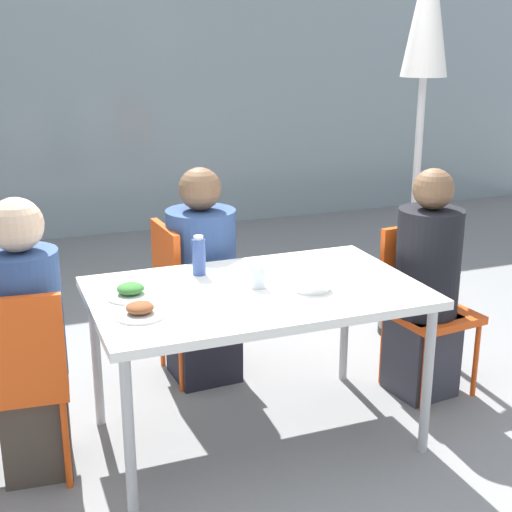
{
  "coord_description": "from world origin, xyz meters",
  "views": [
    {
      "loc": [
        -1.07,
        -2.77,
        1.81
      ],
      "look_at": [
        0.0,
        0.0,
        0.89
      ],
      "focal_mm": 50.0,
      "sensor_mm": 36.0,
      "label": 1
    }
  ],
  "objects_px": {
    "salad_bowl": "(312,283)",
    "chair_right": "(422,295)",
    "bottle": "(199,256)",
    "person_right": "(426,290)",
    "person_left": "(28,346)",
    "person_far": "(202,283)",
    "chair_far": "(185,289)",
    "drinking_cup": "(258,276)",
    "chair_left": "(17,373)",
    "closed_umbrella": "(425,51)"
  },
  "relations": [
    {
      "from": "person_left",
      "to": "chair_far",
      "type": "bearing_deg",
      "value": 42.85
    },
    {
      "from": "chair_right",
      "to": "person_far",
      "type": "relative_size",
      "value": 0.74
    },
    {
      "from": "chair_far",
      "to": "closed_umbrella",
      "type": "relative_size",
      "value": 0.37
    },
    {
      "from": "person_right",
      "to": "person_left",
      "type": "bearing_deg",
      "value": -6.08
    },
    {
      "from": "person_left",
      "to": "chair_far",
      "type": "xyz_separation_m",
      "value": [
        0.85,
        0.65,
        -0.08
      ]
    },
    {
      "from": "person_far",
      "to": "person_right",
      "type": "bearing_deg",
      "value": 56.7
    },
    {
      "from": "person_left",
      "to": "person_right",
      "type": "relative_size",
      "value": 1.01
    },
    {
      "from": "chair_right",
      "to": "drinking_cup",
      "type": "bearing_deg",
      "value": 3.86
    },
    {
      "from": "bottle",
      "to": "salad_bowl",
      "type": "bearing_deg",
      "value": -43.31
    },
    {
      "from": "drinking_cup",
      "to": "chair_far",
      "type": "bearing_deg",
      "value": 100.59
    },
    {
      "from": "person_far",
      "to": "chair_right",
      "type": "bearing_deg",
      "value": 61.33
    },
    {
      "from": "person_left",
      "to": "person_right",
      "type": "distance_m",
      "value": 1.95
    },
    {
      "from": "chair_right",
      "to": "bottle",
      "type": "xyz_separation_m",
      "value": [
        -1.19,
        0.08,
        0.33
      ]
    },
    {
      "from": "person_left",
      "to": "person_far",
      "type": "bearing_deg",
      "value": 38.39
    },
    {
      "from": "person_left",
      "to": "chair_right",
      "type": "xyz_separation_m",
      "value": [
        1.99,
        0.1,
        -0.08
      ]
    },
    {
      "from": "chair_far",
      "to": "person_far",
      "type": "relative_size",
      "value": 0.74
    },
    {
      "from": "drinking_cup",
      "to": "bottle",
      "type": "bearing_deg",
      "value": 125.93
    },
    {
      "from": "chair_left",
      "to": "person_left",
      "type": "xyz_separation_m",
      "value": [
        0.06,
        0.07,
        0.08
      ]
    },
    {
      "from": "bottle",
      "to": "drinking_cup",
      "type": "bearing_deg",
      "value": -54.07
    },
    {
      "from": "person_far",
      "to": "closed_umbrella",
      "type": "distance_m",
      "value": 1.82
    },
    {
      "from": "person_left",
      "to": "salad_bowl",
      "type": "relative_size",
      "value": 7.36
    },
    {
      "from": "bottle",
      "to": "salad_bowl",
      "type": "distance_m",
      "value": 0.55
    },
    {
      "from": "chair_left",
      "to": "salad_bowl",
      "type": "relative_size",
      "value": 5.27
    },
    {
      "from": "bottle",
      "to": "drinking_cup",
      "type": "xyz_separation_m",
      "value": [
        0.19,
        -0.26,
        -0.04
      ]
    },
    {
      "from": "chair_left",
      "to": "drinking_cup",
      "type": "relative_size",
      "value": 8.5
    },
    {
      "from": "chair_left",
      "to": "person_right",
      "type": "xyz_separation_m",
      "value": [
        2.01,
        0.09,
        0.06
      ]
    },
    {
      "from": "chair_right",
      "to": "bottle",
      "type": "height_order",
      "value": "bottle"
    },
    {
      "from": "person_left",
      "to": "drinking_cup",
      "type": "relative_size",
      "value": 11.88
    },
    {
      "from": "chair_far",
      "to": "closed_umbrella",
      "type": "height_order",
      "value": "closed_umbrella"
    },
    {
      "from": "person_far",
      "to": "drinking_cup",
      "type": "relative_size",
      "value": 11.47
    },
    {
      "from": "salad_bowl",
      "to": "person_right",
      "type": "bearing_deg",
      "value": 15.74
    },
    {
      "from": "bottle",
      "to": "person_far",
      "type": "bearing_deg",
      "value": 71.81
    },
    {
      "from": "person_left",
      "to": "bottle",
      "type": "height_order",
      "value": "person_left"
    },
    {
      "from": "salad_bowl",
      "to": "chair_right",
      "type": "bearing_deg",
      "value": 20.56
    },
    {
      "from": "salad_bowl",
      "to": "person_far",
      "type": "bearing_deg",
      "value": 108.24
    },
    {
      "from": "person_left",
      "to": "drinking_cup",
      "type": "distance_m",
      "value": 1.01
    },
    {
      "from": "closed_umbrella",
      "to": "person_left",
      "type": "bearing_deg",
      "value": -162.99
    },
    {
      "from": "person_right",
      "to": "chair_far",
      "type": "distance_m",
      "value": 1.27
    },
    {
      "from": "person_left",
      "to": "bottle",
      "type": "xyz_separation_m",
      "value": [
        0.8,
        0.18,
        0.25
      ]
    },
    {
      "from": "bottle",
      "to": "salad_bowl",
      "type": "relative_size",
      "value": 1.14
    },
    {
      "from": "chair_far",
      "to": "salad_bowl",
      "type": "height_order",
      "value": "chair_far"
    },
    {
      "from": "chair_right",
      "to": "chair_far",
      "type": "distance_m",
      "value": 1.26
    },
    {
      "from": "chair_right",
      "to": "drinking_cup",
      "type": "distance_m",
      "value": 1.06
    },
    {
      "from": "person_far",
      "to": "drinking_cup",
      "type": "distance_m",
      "value": 0.73
    },
    {
      "from": "closed_umbrella",
      "to": "drinking_cup",
      "type": "relative_size",
      "value": 23.15
    },
    {
      "from": "person_left",
      "to": "salad_bowl",
      "type": "bearing_deg",
      "value": -3.69
    },
    {
      "from": "chair_right",
      "to": "bottle",
      "type": "bearing_deg",
      "value": -10.39
    },
    {
      "from": "bottle",
      "to": "person_left",
      "type": "bearing_deg",
      "value": -167.19
    },
    {
      "from": "drinking_cup",
      "to": "person_far",
      "type": "bearing_deg",
      "value": 94.47
    },
    {
      "from": "chair_right",
      "to": "chair_far",
      "type": "bearing_deg",
      "value": -32.14
    }
  ]
}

